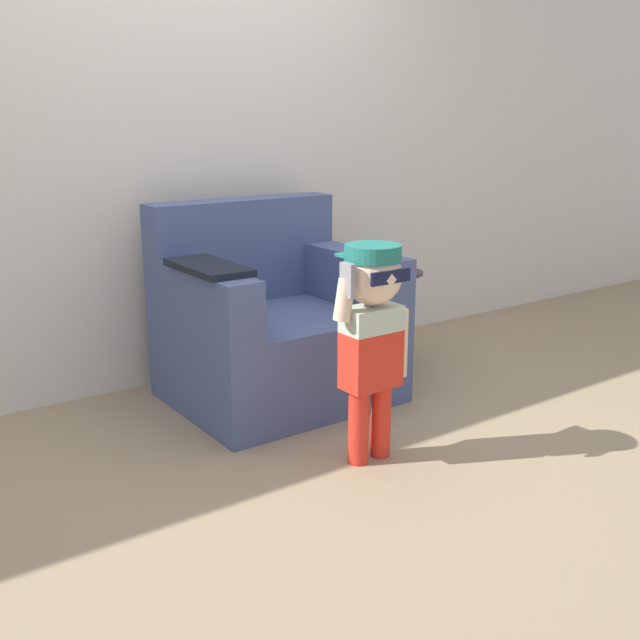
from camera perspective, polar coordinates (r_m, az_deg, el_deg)
The scene contains 5 objects.
ground_plane at distance 3.66m, azimuth -5.50°, elevation -6.59°, with size 10.00×10.00×0.00m, color #998466.
wall_back at distance 3.93m, azimuth -10.56°, elevation 14.19°, with size 10.00×0.05×2.60m.
armchair at distance 3.69m, azimuth -3.59°, elevation -0.63°, with size 1.02×0.85×0.96m.
person_child at distance 2.92m, azimuth 3.98°, elevation 0.05°, with size 0.36×0.27×0.89m.
side_table at distance 4.16m, azimuth 5.75°, elevation 0.83°, with size 0.29×0.29×0.54m.
Camera 1 is at (-1.68, -2.95, 1.36)m, focal length 42.00 mm.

